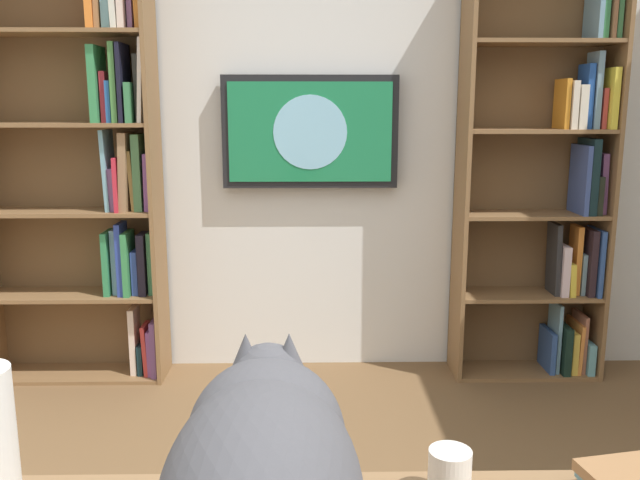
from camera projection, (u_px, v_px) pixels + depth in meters
name	position (u px, v px, depth m)	size (l,w,h in m)	color
wall_back	(302.00, 122.00, 3.56)	(4.52, 0.06, 2.70)	silver
bookshelf_left	(550.00, 185.00, 3.48)	(0.77, 0.28, 2.18)	brown
bookshelf_right	(90.00, 163.00, 3.42)	(0.93, 0.28, 2.24)	brown
wall_mounted_tv	(310.00, 132.00, 3.49)	(0.92, 0.07, 0.58)	black
coffee_mug	(450.00, 474.00, 1.24)	(0.08, 0.08, 0.10)	white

